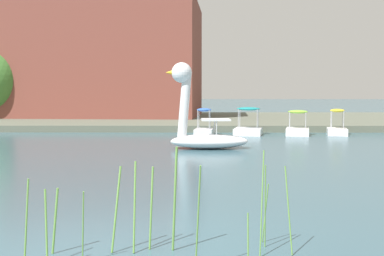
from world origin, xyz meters
name	(u,v)px	position (x,y,z in m)	size (l,w,h in m)	color
ground_plane	(95,250)	(0.00, 0.00, 0.00)	(558.83, 558.83, 0.00)	#385966
shore_bank_far	(179,119)	(0.00, 33.70, 0.21)	(129.03, 23.31, 0.41)	#5B6051
swan_boat	(202,125)	(1.75, 13.32, 1.00)	(3.57, 1.71, 3.67)	white
pedal_boat_blue	(204,128)	(1.95, 20.11, 0.41)	(1.20, 1.97, 1.55)	white
pedal_boat_teal	(248,128)	(4.52, 20.43, 0.42)	(1.95, 2.60, 1.60)	white
pedal_boat_lime	(298,128)	(7.30, 20.12, 0.42)	(1.68, 2.25, 1.44)	white
pedal_boat_yellow	(337,128)	(9.62, 20.40, 0.43)	(1.53, 2.26, 1.50)	white
apartment_block	(110,60)	(-6.22, 35.81, 5.47)	(15.73, 11.81, 10.10)	brown
reed_clump_foreground	(149,212)	(0.83, -0.26, 0.63)	(3.57, 1.56, 1.55)	#669942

